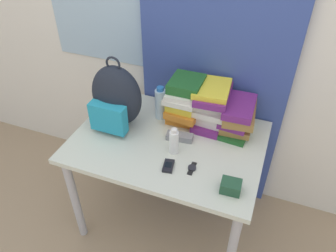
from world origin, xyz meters
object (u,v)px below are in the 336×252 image
object	(u,v)px
backpack	(116,98)
book_stack_center	(211,105)
water_bottle	(160,103)
sunscreen_bottle	(174,142)
cell_phone	(168,166)
book_stack_right	(238,117)
camera_pouch	(231,186)
sunglasses_case	(180,137)
sports_bottle	(179,105)
book_stack_left	(186,99)
wristwatch	(192,168)

from	to	relation	value
backpack	book_stack_center	world-z (taller)	backpack
backpack	water_bottle	bearing A→B (deg)	35.51
sunscreen_bottle	cell_phone	distance (m)	0.14
book_stack_right	camera_pouch	world-z (taller)	book_stack_right
sunglasses_case	water_bottle	bearing A→B (deg)	138.61
sunscreen_bottle	sunglasses_case	bearing A→B (deg)	92.83
book_stack_center	sunscreen_bottle	xyz separation A→B (m)	(-0.11, -0.32, -0.06)
sports_bottle	sunscreen_bottle	world-z (taller)	sports_bottle
book_stack_center	sports_bottle	bearing A→B (deg)	-171.68
book_stack_left	sunglasses_case	size ratio (longest dim) A/B	1.83
wristwatch	sunscreen_bottle	bearing A→B (deg)	146.60
water_bottle	sports_bottle	world-z (taller)	sports_bottle
sunglasses_case	wristwatch	xyz separation A→B (m)	(0.14, -0.20, -0.01)
sports_bottle	camera_pouch	bearing A→B (deg)	-46.85
camera_pouch	sports_bottle	bearing A→B (deg)	133.15
wristwatch	book_stack_center	bearing A→B (deg)	92.45
cell_phone	book_stack_right	bearing A→B (deg)	58.74
cell_phone	camera_pouch	bearing A→B (deg)	-6.85
sports_bottle	cell_phone	xyz separation A→B (m)	(0.09, -0.41, -0.10)
sunglasses_case	book_stack_right	bearing A→B (deg)	35.77
backpack	book_stack_right	world-z (taller)	backpack
backpack	sunscreen_bottle	distance (m)	0.43
wristwatch	sports_bottle	bearing A→B (deg)	118.66
wristwatch	book_stack_left	bearing A→B (deg)	113.40
book_stack_left	cell_phone	size ratio (longest dim) A/B	2.95
book_stack_center	sports_bottle	xyz separation A→B (m)	(-0.19, -0.03, -0.02)
water_bottle	sunscreen_bottle	size ratio (longest dim) A/B	1.35
backpack	water_bottle	xyz separation A→B (m)	(0.21, 0.15, -0.08)
water_bottle	sunglasses_case	size ratio (longest dim) A/B	1.38
sunscreen_bottle	wristwatch	size ratio (longest dim) A/B	1.69
camera_pouch	wristwatch	world-z (taller)	camera_pouch
book_stack_left	wristwatch	bearing A→B (deg)	-66.60
book_stack_left	camera_pouch	bearing A→B (deg)	-50.52
water_bottle	backpack	bearing A→B (deg)	-144.49
water_bottle	sunglasses_case	world-z (taller)	water_bottle
sunglasses_case	camera_pouch	bearing A→B (deg)	-37.36
cell_phone	camera_pouch	xyz separation A→B (m)	(0.33, -0.04, 0.02)
book_stack_left	wristwatch	xyz separation A→B (m)	(0.17, -0.40, -0.13)
sunscreen_bottle	camera_pouch	xyz separation A→B (m)	(0.35, -0.16, -0.04)
cell_phone	camera_pouch	size ratio (longest dim) A/B	0.95
book_stack_left	cell_phone	world-z (taller)	book_stack_left
sunglasses_case	sports_bottle	bearing A→B (deg)	111.03
backpack	book_stack_right	bearing A→B (deg)	16.15
camera_pouch	cell_phone	bearing A→B (deg)	173.15
book_stack_center	cell_phone	xyz separation A→B (m)	(-0.10, -0.44, -0.12)
book_stack_right	sunglasses_case	size ratio (longest dim) A/B	1.92
book_stack_center	sunglasses_case	size ratio (longest dim) A/B	1.86
backpack	sunglasses_case	distance (m)	0.43
cell_phone	camera_pouch	distance (m)	0.34
book_stack_center	book_stack_right	distance (m)	0.17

